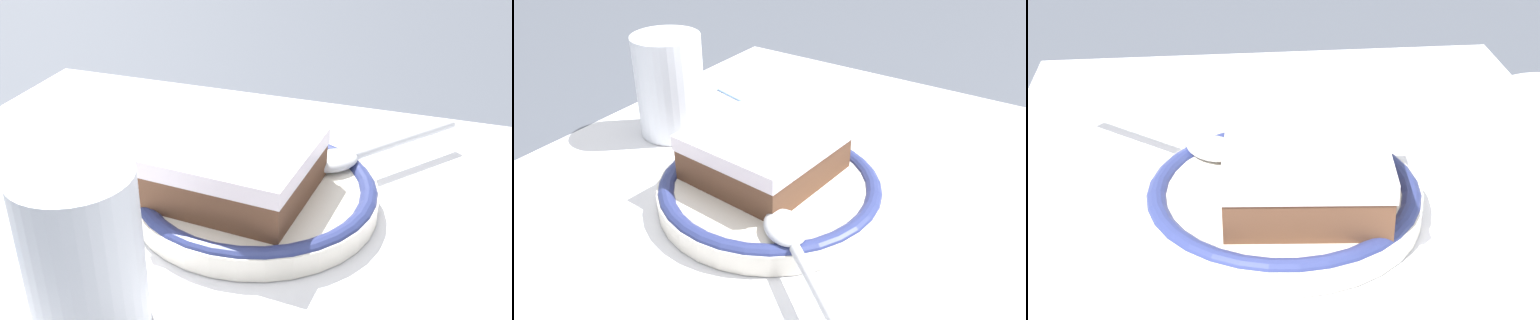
{
  "view_description": "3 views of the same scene",
  "coord_description": "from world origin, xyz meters",
  "views": [
    {
      "loc": [
        -0.13,
        0.34,
        0.24
      ],
      "look_at": [
        -0.01,
        -0.01,
        0.04
      ],
      "focal_mm": 43.86,
      "sensor_mm": 36.0,
      "label": 1
    },
    {
      "loc": [
        -0.29,
        -0.2,
        0.24
      ],
      "look_at": [
        -0.01,
        -0.01,
        0.04
      ],
      "focal_mm": 37.45,
      "sensor_mm": 36.0,
      "label": 2
    },
    {
      "loc": [
        0.39,
        -0.05,
        0.27
      ],
      "look_at": [
        -0.01,
        -0.01,
        0.04
      ],
      "focal_mm": 53.91,
      "sensor_mm": 36.0,
      "label": 3
    }
  ],
  "objects": [
    {
      "name": "plate",
      "position": [
        -0.01,
        -0.01,
        0.01
      ],
      "size": [
        0.17,
        0.17,
        0.02
      ],
      "color": "silver",
      "rests_on": "placemat"
    },
    {
      "name": "placemat",
      "position": [
        0.0,
        0.0,
        0.0
      ],
      "size": [
        0.55,
        0.41,
        0.0
      ],
      "primitive_type": "cube",
      "color": "white",
      "rests_on": "ground_plane"
    },
    {
      "name": "cup",
      "position": [
        0.03,
        0.13,
        0.04
      ],
      "size": [
        0.06,
        0.06,
        0.09
      ],
      "color": "white",
      "rests_on": "placemat"
    },
    {
      "name": "spoon",
      "position": [
        -0.07,
        -0.07,
        0.02
      ],
      "size": [
        0.1,
        0.12,
        0.01
      ],
      "color": "silver",
      "rests_on": "plate"
    },
    {
      "name": "cake_slice",
      "position": [
        0.0,
        -0.0,
        0.04
      ],
      "size": [
        0.11,
        0.1,
        0.04
      ],
      "color": "brown",
      "rests_on": "plate"
    },
    {
      "name": "ground_plane",
      "position": [
        0.0,
        0.0,
        0.0
      ],
      "size": [
        2.4,
        2.4,
        0.0
      ],
      "primitive_type": "plane",
      "color": "#4C515B"
    }
  ]
}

